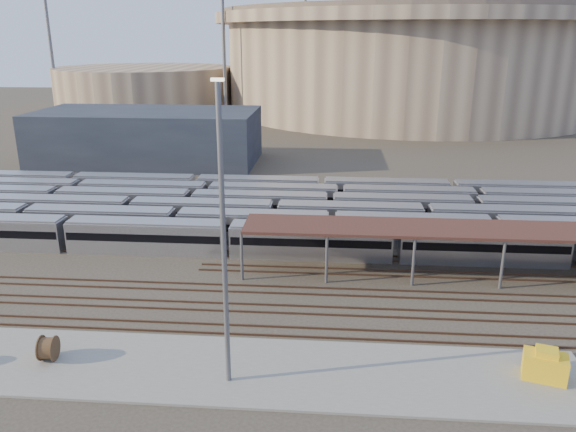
# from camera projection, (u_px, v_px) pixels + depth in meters

# --- Properties ---
(ground) EXTENTS (420.00, 420.00, 0.00)m
(ground) POSITION_uv_depth(u_px,v_px,m) (320.00, 288.00, 55.61)
(ground) COLOR #383026
(ground) RESTS_ON ground
(apron) EXTENTS (50.00, 9.00, 0.20)m
(apron) POSITION_uv_depth(u_px,v_px,m) (248.00, 370.00, 41.74)
(apron) COLOR gray
(apron) RESTS_ON ground
(subway_trains) EXTENTS (126.25, 23.90, 3.60)m
(subway_trains) POSITION_uv_depth(u_px,v_px,m) (331.00, 214.00, 72.53)
(subway_trains) COLOR silver
(subway_trains) RESTS_ON ground
(inspection_shed) EXTENTS (60.30, 6.00, 5.30)m
(inspection_shed) POSITION_uv_depth(u_px,v_px,m) (542.00, 233.00, 56.18)
(inspection_shed) COLOR slate
(inspection_shed) RESTS_ON ground
(empty_tracks) EXTENTS (170.00, 9.62, 0.18)m
(empty_tracks) POSITION_uv_depth(u_px,v_px,m) (319.00, 310.00, 50.84)
(empty_tracks) COLOR #4C3323
(empty_tracks) RESTS_ON ground
(stadium) EXTENTS (124.00, 124.00, 32.50)m
(stadium) POSITION_uv_depth(u_px,v_px,m) (410.00, 58.00, 181.34)
(stadium) COLOR tan
(stadium) RESTS_ON ground
(secondary_arena) EXTENTS (56.00, 56.00, 14.00)m
(secondary_arena) POSITION_uv_depth(u_px,v_px,m) (145.00, 89.00, 181.29)
(secondary_arena) COLOR tan
(secondary_arena) RESTS_ON ground
(service_building) EXTENTS (42.00, 20.00, 10.00)m
(service_building) POSITION_uv_depth(u_px,v_px,m) (148.00, 137.00, 108.89)
(service_building) COLOR #1E232D
(service_building) RESTS_ON ground
(floodlight_0) EXTENTS (4.00, 1.00, 38.40)m
(floodlight_0) POSITION_uv_depth(u_px,v_px,m) (224.00, 47.00, 155.81)
(floodlight_0) COLOR slate
(floodlight_0) RESTS_ON ground
(floodlight_1) EXTENTS (4.00, 1.00, 38.40)m
(floodlight_1) POSITION_uv_depth(u_px,v_px,m) (51.00, 46.00, 169.51)
(floodlight_1) COLOR slate
(floodlight_1) RESTS_ON ground
(floodlight_3) EXTENTS (4.00, 1.00, 38.40)m
(floodlight_3) POSITION_uv_depth(u_px,v_px,m) (305.00, 44.00, 201.69)
(floodlight_3) COLOR slate
(floodlight_3) RESTS_ON ground
(cable_reel_west) EXTENTS (1.25, 2.04, 1.95)m
(cable_reel_west) POSITION_uv_depth(u_px,v_px,m) (48.00, 348.00, 42.70)
(cable_reel_west) COLOR brown
(cable_reel_west) RESTS_ON apron
(yard_light_pole) EXTENTS (0.81, 0.36, 21.22)m
(yard_light_pole) POSITION_uv_depth(u_px,v_px,m) (224.00, 241.00, 37.15)
(yard_light_pole) COLOR slate
(yard_light_pole) RESTS_ON apron
(yellow_equipment) EXTENTS (3.41, 2.66, 1.87)m
(yellow_equipment) POSITION_uv_depth(u_px,v_px,m) (545.00, 366.00, 40.40)
(yellow_equipment) COLOR gold
(yellow_equipment) RESTS_ON apron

